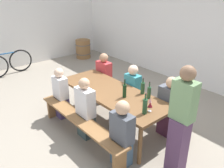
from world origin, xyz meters
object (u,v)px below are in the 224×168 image
Objects in this scene: wine_bottle_2 at (125,91)px; seated_guest_far_0 at (104,78)px; seated_guest_near_1 at (86,110)px; standing_host at (181,123)px; parked_bicycle_0 at (2,63)px; seated_guest_near_0 at (61,94)px; seated_guest_far_1 at (132,91)px; bench_far at (138,98)px; seated_guest_far_2 at (169,108)px; wine_barrel at (83,49)px; wine_glass_0 at (150,101)px; bench_near at (80,123)px; wine_bottle_1 at (145,106)px; seated_guest_near_2 at (122,135)px; tasting_table at (112,94)px; wine_bottle_0 at (143,88)px; wine_glass_1 at (150,105)px; wine_bottle_3 at (149,92)px.

seated_guest_far_0 reaches higher than wine_bottle_2.
standing_host is (1.59, 0.55, 0.29)m from seated_guest_near_1.
wine_bottle_2 is 1.48m from seated_guest_far_0.
wine_bottle_2 is 4.65m from parked_bicycle_0.
seated_guest_far_1 is at bearing -37.03° from seated_guest_near_0.
seated_guest_far_1 is at bearing -103.77° from bench_far.
seated_guest_far_2 is (0.94, 0.00, 0.00)m from seated_guest_far_1.
seated_guest_near_0 is 1.49m from seated_guest_far_1.
wine_barrel is (-4.09, 1.33, -0.02)m from bench_far.
seated_guest_far_2 is (1.84, 1.19, 0.03)m from seated_guest_near_0.
wine_glass_0 is at bearing 74.97° from seated_guest_far_0.
wine_bottle_1 is at bearing 33.01° from bench_near.
wine_barrel is (-4.06, 1.48, -0.21)m from seated_guest_far_1.
wine_barrel is at bearing 162.01° from bench_far.
wine_bottle_2 is 0.92m from seated_guest_near_2.
tasting_table is 2.12× the size of seated_guest_far_1.
wine_bottle_2 is 0.31× the size of seated_guest_far_1.
wine_bottle_1 is 0.31× the size of seated_guest_far_1.
seated_guest_far_0 is at bearing 2.69° from seated_guest_near_0.
wine_bottle_2 is at bearing 66.46° from bench_near.
seated_guest_near_0 is at bearing -40.20° from wine_barrel.
wine_glass_0 is 1.93m from seated_guest_far_0.
wine_bottle_0 reaches higher than wine_barrel.
wine_glass_1 is at bearing -48.28° from wine_glass_0.
wine_bottle_3 is (-0.30, 0.44, -0.02)m from wine_bottle_1.
seated_guest_far_1 reaches higher than wine_barrel.
bench_far is at bearing 166.23° from seated_guest_far_1.
wine_glass_0 is 0.58m from seated_guest_far_2.
wine_bottle_1 is at bearing -2.15° from seated_guest_near_2.
wine_bottle_3 reaches higher than wine_glass_0.
wine_bottle_3 is 0.29× the size of seated_guest_near_0.
parked_bicycle_0 is (-4.23, -0.78, -0.31)m from tasting_table.
wine_glass_0 is (0.85, 0.85, 0.50)m from bench_near.
seated_guest_far_0 is (-1.92, 1.19, 0.01)m from seated_guest_near_2.
wine_glass_0 reaches higher than tasting_table.
wine_bottle_2 is 0.30× the size of seated_guest_near_1.
wine_glass_0 is 0.71m from standing_host.
wine_bottle_1 is at bearing -64.66° from seated_guest_near_1.
tasting_table is 0.81m from bench_near.
seated_guest_near_0 is 2.57m from standing_host.
seated_guest_far_2 reaches higher than seated_guest_near_2.
wine_bottle_0 is 1.91× the size of wine_glass_1.
wine_bottle_2 reaches higher than wine_barrel.
seated_guest_near_1 is 1.01× the size of seated_guest_far_0.
bench_near is 1.34m from wine_bottle_3.
wine_bottle_1 is at bearing -13.00° from wine_bottle_2.
seated_guest_far_0 is at bearing 58.21° from seated_guest_near_2.
wine_glass_0 is 0.14× the size of seated_guest_far_0.
wine_bottle_1 is 0.63m from wine_bottle_2.
wine_glass_1 is at bearing 37.32° from bench_near.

